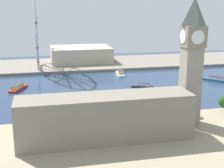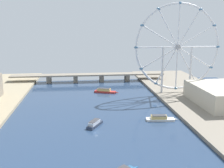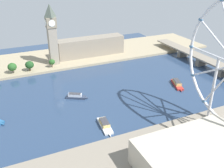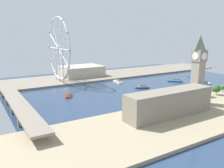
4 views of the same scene
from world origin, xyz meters
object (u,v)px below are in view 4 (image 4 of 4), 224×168
at_px(parliament_block, 169,103).
at_px(tour_boat_0, 68,94).
at_px(clock_tower, 198,69).
at_px(tour_boat_4, 203,83).
at_px(river_bridge, 15,100).
at_px(riverside_hall, 82,71).
at_px(ferris_wheel, 58,49).
at_px(tour_boat_2, 194,77).
at_px(tour_boat_5, 176,81).
at_px(tour_boat_1, 143,87).
at_px(tour_boat_3, 118,81).

height_order(parliament_block, tour_boat_0, parliament_block).
height_order(clock_tower, tour_boat_4, clock_tower).
bearing_deg(river_bridge, riverside_hall, -46.46).
height_order(parliament_block, ferris_wheel, ferris_wheel).
xyz_separation_m(tour_boat_2, tour_boat_5, (-5.26, 53.55, -0.15)).
distance_m(tour_boat_0, tour_boat_1, 114.62).
bearing_deg(riverside_hall, tour_boat_5, -135.86).
bearing_deg(tour_boat_3, ferris_wheel, 68.77).
relative_size(river_bridge, tour_boat_0, 7.40).
distance_m(parliament_block, tour_boat_1, 128.68).
relative_size(clock_tower, tour_boat_4, 2.35).
bearing_deg(ferris_wheel, tour_boat_5, -118.31).
distance_m(parliament_block, tour_boat_0, 143.77).
height_order(tour_boat_2, tour_boat_4, tour_boat_2).
distance_m(ferris_wheel, tour_boat_5, 206.08).
bearing_deg(river_bridge, tour_boat_1, -90.06).
relative_size(river_bridge, tour_boat_1, 10.35).
relative_size(tour_boat_3, tour_boat_4, 0.90).
xyz_separation_m(tour_boat_4, tour_boat_5, (38.68, 22.44, 0.08)).
relative_size(ferris_wheel, river_bridge, 0.47).
relative_size(tour_boat_2, tour_boat_4, 1.11).
bearing_deg(tour_boat_2, tour_boat_4, 165.81).
bearing_deg(parliament_block, tour_boat_5, -48.31).
bearing_deg(ferris_wheel, tour_boat_4, -123.96).
height_order(river_bridge, tour_boat_3, river_bridge).
height_order(ferris_wheel, tour_boat_2, ferris_wheel).
height_order(tour_boat_0, tour_boat_2, tour_boat_0).
height_order(river_bridge, tour_boat_0, river_bridge).
bearing_deg(parliament_block, tour_boat_1, -27.25).
xyz_separation_m(tour_boat_2, tour_boat_3, (43.64, 140.88, -0.34)).
bearing_deg(tour_boat_1, tour_boat_5, -142.73).
bearing_deg(tour_boat_3, riverside_hall, 30.14).
bearing_deg(riverside_hall, tour_boat_0, 148.13).
distance_m(parliament_block, ferris_wheel, 224.64).
bearing_deg(clock_tower, tour_boat_4, -55.81).
bearing_deg(river_bridge, tour_boat_4, -95.80).
xyz_separation_m(riverside_hall, tour_boat_3, (-75.94, -33.83, -10.43)).
height_order(tour_boat_0, tour_boat_3, tour_boat_0).
xyz_separation_m(ferris_wheel, tour_boat_3, (-45.26, -87.47, -55.35)).
height_order(riverside_hall, tour_boat_3, riverside_hall).
bearing_deg(tour_boat_4, tour_boat_2, 66.10).
distance_m(tour_boat_3, tour_boat_5, 100.09).
bearing_deg(river_bridge, tour_boat_5, -87.89).
height_order(parliament_block, tour_boat_2, parliament_block).
relative_size(parliament_block, riverside_hall, 1.29).
bearing_deg(tour_boat_4, riverside_hall, 142.68).
relative_size(clock_tower, parliament_block, 0.80).
xyz_separation_m(riverside_hall, tour_boat_2, (-119.58, -174.71, -10.10)).
relative_size(tour_boat_0, tour_boat_3, 1.04).
distance_m(clock_tower, tour_boat_3, 164.17).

